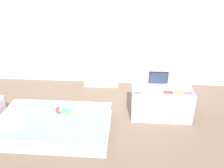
{
  "coord_description": "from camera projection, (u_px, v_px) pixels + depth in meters",
  "views": [
    {
      "loc": [
        0.44,
        -2.81,
        2.22
      ],
      "look_at": [
        0.21,
        0.39,
        0.56
      ],
      "focal_mm": 37.35,
      "sensor_mm": 36.0,
      "label": 1
    }
  ],
  "objects": [
    {
      "name": "wardrobe",
      "position": [
        101.0,
        49.0,
        4.43
      ],
      "size": [
        0.68,
        0.28,
        1.53
      ],
      "color": "white",
      "rests_on": "ground_plane"
    },
    {
      "name": "book_yellow",
      "position": [
        179.0,
        93.0,
        3.5
      ],
      "size": [
        0.12,
        0.1,
        0.01
      ],
      "primitive_type": "cube",
      "color": "gold",
      "rests_on": "tv_stand"
    },
    {
      "name": "doll",
      "position": [
        64.0,
        111.0,
        3.42
      ],
      "size": [
        0.39,
        0.14,
        0.1
      ],
      "color": "#4CA375",
      "rests_on": "bed"
    },
    {
      "name": "rocking_horse_toy",
      "position": [
        138.0,
        91.0,
        3.47
      ],
      "size": [
        0.09,
        0.04,
        0.11
      ],
      "color": "#8E6642",
      "rests_on": "tv_stand"
    },
    {
      "name": "back_wall",
      "position": [
        105.0,
        16.0,
        4.31
      ],
      "size": [
        6.4,
        0.05,
        2.7
      ],
      "primitive_type": "cube",
      "color": "silver",
      "rests_on": "ground_plane"
    },
    {
      "name": "pillow",
      "position": [
        14.0,
        114.0,
        3.35
      ],
      "size": [
        0.32,
        0.68,
        0.06
      ],
      "primitive_type": "cube",
      "color": "white",
      "rests_on": "bed"
    },
    {
      "name": "bed",
      "position": [
        56.0,
        125.0,
        3.39
      ],
      "size": [
        1.57,
        0.94,
        0.26
      ],
      "color": "beige",
      "rests_on": "ground_plane"
    },
    {
      "name": "book_red",
      "position": [
        168.0,
        92.0,
        3.51
      ],
      "size": [
        0.15,
        0.09,
        0.01
      ],
      "primitive_type": "cube",
      "color": "#CC3838",
      "rests_on": "tv_stand"
    },
    {
      "name": "book_purple",
      "position": [
        188.0,
        93.0,
        3.5
      ],
      "size": [
        0.16,
        0.09,
        0.01
      ],
      "primitive_type": "cube",
      "color": "#8E51B2",
      "rests_on": "tv_stand"
    },
    {
      "name": "ground_plane",
      "position": [
        96.0,
        128.0,
        3.54
      ],
      "size": [
        10.0,
        10.0,
        0.02
      ],
      "primitive_type": "cube",
      "color": "brown"
    },
    {
      "name": "tv_stand",
      "position": [
        161.0,
        102.0,
        3.73
      ],
      "size": [
        0.93,
        0.49,
        0.48
      ],
      "primitive_type": "cube",
      "color": "white",
      "rests_on": "ground_plane"
    },
    {
      "name": "tv_monitor",
      "position": [
        158.0,
        78.0,
        3.63
      ],
      "size": [
        0.3,
        0.1,
        0.25
      ],
      "color": "#99999E",
      "rests_on": "tv_stand"
    }
  ]
}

